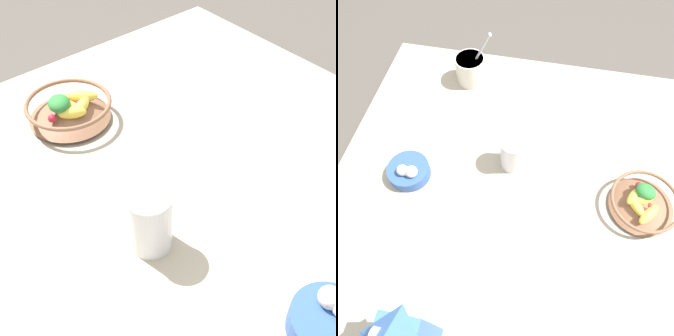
% 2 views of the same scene
% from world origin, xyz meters
% --- Properties ---
extents(ground_plane, '(6.00, 6.00, 0.00)m').
position_xyz_m(ground_plane, '(0.00, 0.00, 0.00)').
color(ground_plane, '#4C4742').
extents(countertop, '(1.19, 1.19, 0.05)m').
position_xyz_m(countertop, '(0.00, 0.00, 0.02)').
color(countertop, '#B2A893').
rests_on(countertop, ground_plane).
extents(fruit_bowl, '(0.20, 0.20, 0.08)m').
position_xyz_m(fruit_bowl, '(-0.04, 0.34, 0.08)').
color(fruit_bowl, brown).
rests_on(fruit_bowl, countertop).
extents(yogurt_tub, '(0.11, 0.14, 0.20)m').
position_xyz_m(yogurt_tub, '(-0.45, -0.27, 0.10)').
color(yogurt_tub, silver).
rests_on(yogurt_tub, countertop).
extents(drinking_cup, '(0.08, 0.08, 0.12)m').
position_xyz_m(drinking_cup, '(-0.12, -0.05, 0.11)').
color(drinking_cup, white).
rests_on(drinking_cup, countertop).
extents(garlic_bowl, '(0.13, 0.13, 0.07)m').
position_xyz_m(garlic_bowl, '(-0.01, -0.36, 0.07)').
color(garlic_bowl, '#3356A3').
rests_on(garlic_bowl, countertop).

